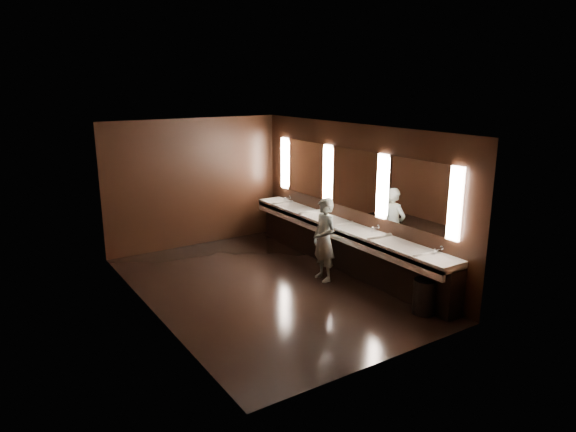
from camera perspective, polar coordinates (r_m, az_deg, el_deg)
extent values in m
plane|color=black|center=(9.23, -2.60, -7.91)|extent=(6.00, 6.00, 0.00)
cube|color=#2D2D2B|center=(8.56, -2.81, 9.67)|extent=(4.00, 6.00, 0.02)
cube|color=black|center=(11.42, -10.37, 3.63)|extent=(4.00, 0.02, 2.80)
cube|color=black|center=(6.49, 10.90, -4.91)|extent=(4.00, 0.02, 2.80)
cube|color=black|center=(8.00, -15.14, -1.39)|extent=(0.02, 6.00, 2.80)
cube|color=black|center=(9.92, 7.31, 2.08)|extent=(0.02, 6.00, 2.80)
cube|color=black|center=(10.08, 6.34, -3.56)|extent=(0.36, 5.40, 0.81)
cube|color=white|center=(9.89, 5.99, -1.21)|extent=(0.55, 5.40, 0.12)
cube|color=white|center=(9.76, 4.86, -1.88)|extent=(0.06, 5.40, 0.18)
cylinder|color=silver|center=(8.47, 16.40, -3.50)|extent=(0.18, 0.04, 0.04)
cylinder|color=silver|center=(9.44, 9.68, -1.24)|extent=(0.18, 0.04, 0.04)
cylinder|color=silver|center=(10.52, 4.29, 0.59)|extent=(0.18, 0.04, 0.04)
cylinder|color=silver|center=(11.68, -0.07, 2.06)|extent=(0.18, 0.04, 0.04)
cube|color=#FFE5D0|center=(8.19, 18.11, 1.29)|extent=(0.06, 0.22, 1.15)
cube|color=white|center=(8.71, 14.11, 2.35)|extent=(0.03, 1.32, 1.15)
cube|color=#FFE5D0|center=(9.25, 10.44, 3.25)|extent=(0.06, 0.23, 1.15)
cube|color=white|center=(9.84, 7.31, 4.06)|extent=(0.03, 1.32, 1.15)
cube|color=#FFE5D0|center=(10.45, 4.41, 4.75)|extent=(0.06, 0.23, 1.15)
cube|color=white|center=(11.09, 1.95, 5.37)|extent=(0.03, 1.32, 1.15)
cube|color=#FFE5D0|center=(11.74, -0.36, 5.90)|extent=(0.06, 0.22, 1.15)
imported|color=#80A6BF|center=(9.34, 4.05, -2.63)|extent=(0.40, 0.58, 1.54)
cylinder|color=black|center=(8.43, 14.90, -8.64)|extent=(0.39, 0.39, 0.56)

